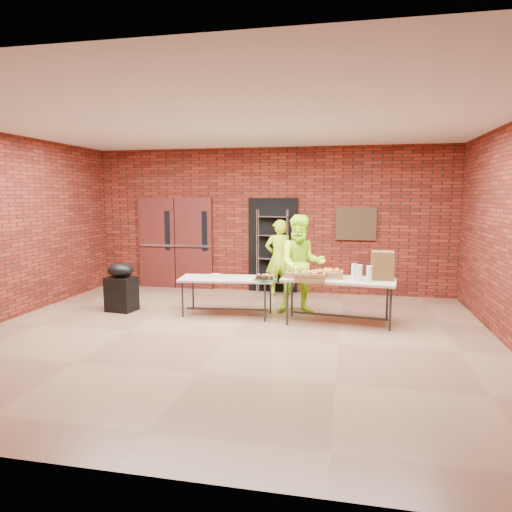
# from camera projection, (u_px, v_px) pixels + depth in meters

# --- Properties ---
(room) EXTENTS (8.08, 7.08, 3.28)m
(room) POSITION_uv_depth(u_px,v_px,m) (228.00, 233.00, 6.75)
(room) COLOR brown
(room) RESTS_ON ground
(double_doors) EXTENTS (1.78, 0.12, 2.10)m
(double_doors) POSITION_uv_depth(u_px,v_px,m) (175.00, 243.00, 10.60)
(double_doors) COLOR #4E1A16
(double_doors) RESTS_ON room
(dark_doorway) EXTENTS (1.10, 0.06, 2.10)m
(dark_doorway) POSITION_uv_depth(u_px,v_px,m) (273.00, 245.00, 10.16)
(dark_doorway) COLOR black
(dark_doorway) RESTS_ON room
(bronze_plaque) EXTENTS (0.85, 0.04, 0.70)m
(bronze_plaque) POSITION_uv_depth(u_px,v_px,m) (356.00, 224.00, 9.73)
(bronze_plaque) COLOR #392517
(bronze_plaque) RESTS_ON room
(wire_rack) EXTENTS (0.70, 0.32, 1.85)m
(wire_rack) POSITION_uv_depth(u_px,v_px,m) (272.00, 252.00, 10.04)
(wire_rack) COLOR #B8B9C0
(wire_rack) RESTS_ON room
(table_left) EXTENTS (1.74, 0.87, 0.69)m
(table_left) POSITION_uv_depth(u_px,v_px,m) (227.00, 281.00, 8.16)
(table_left) COLOR tan
(table_left) RESTS_ON room
(table_right) EXTENTS (1.93, 0.99, 0.76)m
(table_right) POSITION_uv_depth(u_px,v_px,m) (339.00, 282.00, 7.65)
(table_right) COLOR tan
(table_right) RESTS_ON room
(basket_bananas) EXTENTS (0.41, 0.32, 0.13)m
(basket_bananas) POSITION_uv_depth(u_px,v_px,m) (297.00, 274.00, 7.76)
(basket_bananas) COLOR olive
(basket_bananas) RESTS_ON table_right
(basket_oranges) EXTENTS (0.47, 0.37, 0.15)m
(basket_oranges) POSITION_uv_depth(u_px,v_px,m) (329.00, 274.00, 7.74)
(basket_oranges) COLOR olive
(basket_oranges) RESTS_ON table_right
(basket_apples) EXTENTS (0.50, 0.39, 0.15)m
(basket_apples) POSITION_uv_depth(u_px,v_px,m) (310.00, 276.00, 7.54)
(basket_apples) COLOR olive
(basket_apples) RESTS_ON table_right
(muffin_tray) EXTENTS (0.41, 0.41, 0.10)m
(muffin_tray) POSITION_uv_depth(u_px,v_px,m) (265.00, 277.00, 7.92)
(muffin_tray) COLOR #155225
(muffin_tray) RESTS_ON table_left
(napkin_box) EXTENTS (0.16, 0.11, 0.05)m
(napkin_box) POSITION_uv_depth(u_px,v_px,m) (216.00, 275.00, 8.22)
(napkin_box) COLOR silver
(napkin_box) RESTS_ON table_left
(coffee_dispenser) EXTENTS (0.36, 0.32, 0.47)m
(coffee_dispenser) POSITION_uv_depth(u_px,v_px,m) (382.00, 265.00, 7.55)
(coffee_dispenser) COLOR brown
(coffee_dispenser) RESTS_ON table_right
(cup_stack_front) EXTENTS (0.09, 0.09, 0.27)m
(cup_stack_front) POSITION_uv_depth(u_px,v_px,m) (359.00, 273.00, 7.43)
(cup_stack_front) COLOR silver
(cup_stack_front) RESTS_ON table_right
(cup_stack_mid) EXTENTS (0.09, 0.09, 0.26)m
(cup_stack_mid) POSITION_uv_depth(u_px,v_px,m) (369.00, 274.00, 7.33)
(cup_stack_mid) COLOR silver
(cup_stack_mid) RESTS_ON table_right
(cup_stack_back) EXTENTS (0.08, 0.08, 0.25)m
(cup_stack_back) POSITION_uv_depth(u_px,v_px,m) (354.00, 271.00, 7.64)
(cup_stack_back) COLOR silver
(cup_stack_back) RESTS_ON table_right
(covered_grill) EXTENTS (0.55, 0.48, 0.91)m
(covered_grill) POSITION_uv_depth(u_px,v_px,m) (121.00, 287.00, 8.51)
(covered_grill) COLOR black
(covered_grill) RESTS_ON room
(volunteer_woman) EXTENTS (0.70, 0.60, 1.64)m
(volunteer_woman) POSITION_uv_depth(u_px,v_px,m) (279.00, 258.00, 9.80)
(volunteer_woman) COLOR #BCFE1C
(volunteer_woman) RESTS_ON room
(volunteer_man) EXTENTS (1.00, 0.85, 1.80)m
(volunteer_man) POSITION_uv_depth(u_px,v_px,m) (301.00, 264.00, 8.31)
(volunteer_man) COLOR #BCFE1C
(volunteer_man) RESTS_ON room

